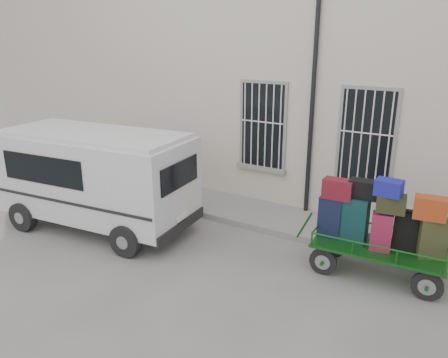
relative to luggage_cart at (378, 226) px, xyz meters
The scene contains 5 objects.
ground 3.47m from the luggage_cart, 166.80° to the right, with size 80.00×80.00×0.00m, color slate.
building 6.05m from the luggage_cart, 124.09° to the left, with size 24.00×5.15×6.00m.
sidewalk 3.66m from the luggage_cart, 155.75° to the left, with size 24.00×1.70×0.15m, color gray.
luggage_cart is the anchor object (origin of this frame).
van 6.46m from the luggage_cart, 169.73° to the right, with size 4.94×2.56×2.40m.
Camera 1 is at (4.67, -7.29, 4.50)m, focal length 35.00 mm.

